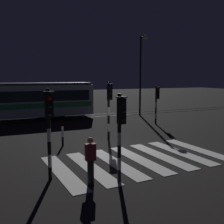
# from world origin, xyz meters

# --- Properties ---
(ground_plane) EXTENTS (120.00, 120.00, 0.00)m
(ground_plane) POSITION_xyz_m (0.00, 0.00, 0.00)
(ground_plane) COLOR black
(rail_near) EXTENTS (80.00, 0.12, 0.03)m
(rail_near) POSITION_xyz_m (0.00, 10.68, 0.01)
(rail_near) COLOR #59595E
(rail_near) RESTS_ON ground
(rail_far) EXTENTS (80.00, 0.12, 0.03)m
(rail_far) POSITION_xyz_m (0.00, 12.11, 0.01)
(rail_far) COLOR #59595E
(rail_far) RESTS_ON ground
(crosswalk_zebra) EXTENTS (8.26, 5.07, 0.02)m
(crosswalk_zebra) POSITION_xyz_m (0.00, -2.48, 0.01)
(crosswalk_zebra) COLOR silver
(crosswalk_zebra) RESTS_ON ground
(traffic_light_median_centre) EXTENTS (0.36, 0.42, 3.48)m
(traffic_light_median_centre) POSITION_xyz_m (0.26, 1.63, 2.29)
(traffic_light_median_centre) COLOR black
(traffic_light_median_centre) RESTS_ON ground
(traffic_light_corner_far_right) EXTENTS (0.36, 0.42, 3.09)m
(traffic_light_corner_far_right) POSITION_xyz_m (5.84, 5.06, 2.03)
(traffic_light_corner_far_right) COLOR black
(traffic_light_corner_far_right) RESTS_ON ground
(traffic_light_kerb_mid_left) EXTENTS (0.36, 0.42, 3.21)m
(traffic_light_kerb_mid_left) POSITION_xyz_m (-1.97, -4.59, 2.12)
(traffic_light_kerb_mid_left) COLOR black
(traffic_light_kerb_mid_left) RESTS_ON ground
(traffic_light_corner_near_left) EXTENTS (0.36, 0.42, 3.39)m
(traffic_light_corner_near_left) POSITION_xyz_m (-4.23, -3.37, 2.23)
(traffic_light_corner_near_left) COLOR black
(traffic_light_corner_near_left) RESTS_ON ground
(street_lamp_trackside_right) EXTENTS (0.44, 1.21, 7.61)m
(street_lamp_trackside_right) POSITION_xyz_m (7.08, 9.65, 4.79)
(street_lamp_trackside_right) COLOR black
(street_lamp_trackside_right) RESTS_ON ground
(pedestrian_waiting_at_kerb) EXTENTS (0.36, 0.24, 1.71)m
(pedestrian_waiting_at_kerb) POSITION_xyz_m (-3.00, -4.31, 0.88)
(pedestrian_waiting_at_kerb) COLOR black
(pedestrian_waiting_at_kerb) RESTS_ON ground
(bollard_island_edge) EXTENTS (0.12, 0.12, 1.11)m
(bollard_island_edge) POSITION_xyz_m (-2.64, 1.36, 0.56)
(bollard_island_edge) COLOR black
(bollard_island_edge) RESTS_ON ground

